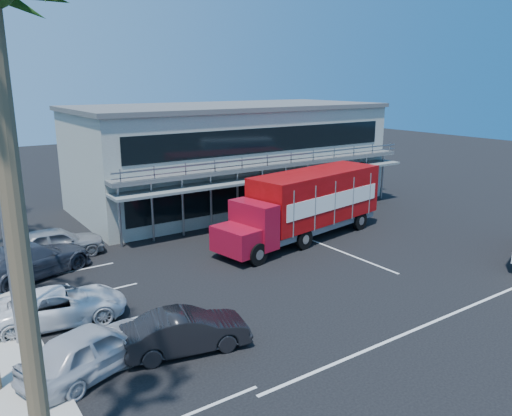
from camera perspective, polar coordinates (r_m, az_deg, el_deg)
ground at (r=24.80m, az=9.46°, el=-7.02°), size 120.00×120.00×0.00m
building at (r=37.22m, az=-3.02°, el=6.13°), size 22.40×12.00×7.30m
light_pole_near at (r=18.14m, az=-26.95°, el=-1.43°), size 0.50×0.25×8.09m
red_truck at (r=28.90m, az=5.85°, el=0.61°), size 11.76×4.56×3.86m
parked_car_a at (r=17.03m, az=-18.14°, el=-15.05°), size 5.00×3.35×1.58m
parked_car_b at (r=17.56m, az=-7.97°, el=-13.78°), size 4.52×2.40×1.42m
parked_car_c at (r=20.66m, az=-21.46°, el=-10.31°), size 5.16×2.92×1.36m
parked_car_d at (r=25.65m, az=-24.39°, el=-5.43°), size 6.21×4.26×1.67m
parked_car_e at (r=27.88m, az=-21.87°, el=-3.70°), size 4.80×2.01×1.62m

